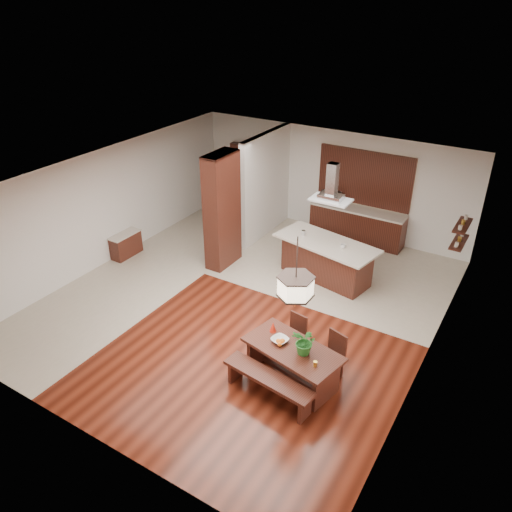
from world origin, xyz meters
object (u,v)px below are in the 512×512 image
Objects in this scene: dining_table at (292,357)px; dining_bench at (268,387)px; microwave at (331,198)px; dining_chair_left at (293,337)px; kitchen_island at (326,259)px; dining_chair_right at (330,357)px; fruit_bowl at (280,340)px; pendant_lantern at (296,273)px; range_hood at (332,182)px; hallway_console at (126,245)px; foliage_plant at (305,342)px; island_cup at (343,246)px.

dining_table reaches higher than dining_bench.
dining_chair_left is at bearing -90.89° from microwave.
kitchen_island is at bearing 105.18° from dining_table.
dining_chair_left is at bearing -175.30° from dining_chair_right.
kitchen_island is (-1.51, 3.15, 0.06)m from dining_chair_right.
dining_table is at bearing -6.82° from fruit_bowl.
dining_table is at bearing 90.00° from pendant_lantern.
hallway_console is at bearing -161.27° from range_hood.
dining_chair_right is at bearing -2.91° from dining_chair_left.
dining_bench is 1.98× the size of dining_chair_left.
dining_table is 0.69m from dining_bench.
dining_table is 0.69m from dining_chair_right.
pendant_lantern is at bearing -124.59° from dining_chair_right.
dining_bench is 1.26m from dining_chair_right.
dining_chair_left reaches higher than hallway_console.
hallway_console is at bearing -150.22° from kitchen_island.
foliage_plant is (0.24, -0.03, 0.44)m from dining_table.
island_cup is (-0.53, 3.45, -1.19)m from pendant_lantern.
island_cup is 0.20× the size of microwave.
kitchen_island is (-0.97, 3.57, -1.73)m from pendant_lantern.
foliage_plant is 3.83m from kitchen_island.
pendant_lantern reaches higher than microwave.
dining_chair_right is 3.49m from kitchen_island.
dining_bench is at bearing -67.62° from kitchen_island.
foliage_plant is 0.57m from fruit_bowl.
dining_chair_right is 1.92m from pendant_lantern.
microwave is (-1.63, 5.85, 0.34)m from fruit_bowl.
dining_table is 0.50m from foliage_plant.
fruit_bowl is at bearing -137.37° from dining_chair_right.
microwave is at bearing 108.04° from pendant_lantern.
pendant_lantern is 1.46× the size of range_hood.
hallway_console is 5.64m from island_cup.
microwave is (-1.38, 2.43, 0.05)m from island_cup.
pendant_lantern is 2.35× the size of microwave.
foliage_plant reaches higher than hallway_console.
dining_chair_right is 0.96m from fruit_bowl.
dining_chair_left is 2.97× the size of fruit_bowl.
hallway_console is 5.94m from fruit_bowl.
dining_chair_right is at bearing -53.32° from kitchen_island.
kitchen_island is at bearing 105.18° from pendant_lantern.
fruit_bowl is at bearing 173.18° from dining_table.
foliage_plant is 0.88× the size of microwave.
microwave is (-2.45, 5.45, 0.65)m from dining_chair_right.
dining_chair_right is 4.03m from range_hood.
microwave is (3.99, 3.98, 0.79)m from hallway_console.
foliage_plant is (-0.30, -0.45, 0.52)m from dining_chair_right.
dining_table is 3.85× the size of foliage_plant.
pendant_lantern reaches higher than fruit_bowl.
kitchen_island is 23.03× the size of island_cup.
hallway_console is at bearing -175.92° from dining_chair_right.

